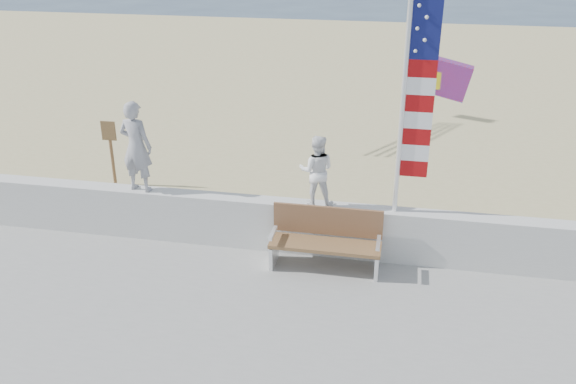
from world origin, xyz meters
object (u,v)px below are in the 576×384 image
(adult, at_px, (136,147))
(bench, at_px, (326,239))
(flag, at_px, (412,97))
(child, at_px, (317,171))

(adult, distance_m, bench, 3.60)
(bench, distance_m, flag, 2.63)
(adult, relative_size, bench, 0.89)
(adult, height_order, child, adult)
(child, xyz_separation_m, flag, (1.42, -0.00, 1.31))
(adult, relative_size, flag, 0.46)
(adult, distance_m, child, 3.13)
(adult, bearing_deg, flag, -170.70)
(bench, xyz_separation_m, flag, (1.18, 0.45, 2.30))
(bench, bearing_deg, flag, 21.02)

